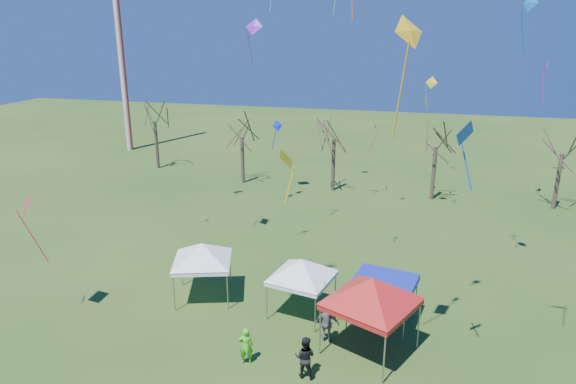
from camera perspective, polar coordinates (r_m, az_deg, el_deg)
name	(u,v)px	position (r m, az deg, el deg)	size (l,w,h in m)	color
ground	(291,361)	(23.27, 0.37, -18.26)	(140.00, 140.00, 0.00)	#244616
radio_mast	(120,38)	(61.55, -18.22, 15.92)	(0.70, 0.70, 25.00)	silver
tree_0	(153,104)	(52.70, -14.74, 9.44)	(3.83, 3.83, 8.44)	#3D2D21
tree_1	(241,120)	(46.21, -5.19, 7.95)	(3.42, 3.42, 7.54)	#3D2D21
tree_2	(335,119)	(43.80, 5.19, 8.06)	(3.71, 3.71, 8.18)	#3D2D21
tree_3	(438,127)	(42.98, 16.30, 6.95)	(3.59, 3.59, 7.91)	#3D2D21
tree_4	(566,133)	(44.26, 28.48, 5.77)	(3.58, 3.58, 7.89)	#3D2D21
tent_white_west	(202,247)	(27.00, -9.58, -6.05)	(3.86, 3.86, 3.57)	gray
tent_white_mid	(302,263)	(25.20, 1.57, -7.88)	(3.81, 3.81, 3.43)	gray
tent_red	(372,283)	(22.38, 9.35, -9.94)	(4.43, 4.43, 4.17)	gray
tent_blue	(384,284)	(25.14, 10.57, -10.03)	(3.35, 3.35, 2.26)	gray
person_dark	(305,357)	(21.93, 1.89, -17.87)	(0.89, 0.69, 1.83)	black
person_green	(246,346)	(22.78, -4.69, -16.65)	(0.61, 0.40, 1.67)	#49CF21
person_grey	(327,323)	(24.02, 4.37, -14.36)	(1.09, 0.45, 1.85)	slate
kite_17	(530,4)	(27.73, 25.28, 18.33)	(0.81, 0.87, 2.66)	blue
kite_2	(254,27)	(39.72, -3.83, 17.85)	(1.51, 1.04, 3.43)	purple
kite_5	(409,33)	(18.01, 13.34, 16.83)	(1.42, 1.47, 4.13)	gold
kite_1	(287,160)	(19.53, -0.14, 3.61)	(1.04, 1.01, 2.15)	yellow
kite_12	(546,68)	(43.30, 26.74, 12.19)	(0.51, 1.10, 3.36)	purple
kite_19	(431,83)	(38.32, 15.62, 11.55)	(0.91, 0.67, 2.35)	yellow
kite_22	(375,128)	(42.73, 9.66, 7.06)	(0.72, 0.69, 2.28)	red
kite_27	(464,134)	(18.72, 18.99, 6.13)	(0.99, 1.10, 2.57)	blue
kite_13	(277,126)	(40.53, -1.19, 7.34)	(0.96, 0.98, 2.40)	#152DE8
kite_14	(26,206)	(26.10, -27.09, -1.43)	(1.42, 1.58, 3.80)	red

